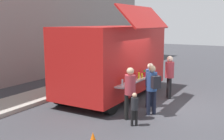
# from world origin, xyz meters

# --- Properties ---
(ground_plane) EXTENTS (60.00, 60.00, 0.00)m
(ground_plane) POSITION_xyz_m (0.00, 0.00, 0.00)
(ground_plane) COLOR #38383D
(food_truck_main) EXTENTS (5.63, 3.30, 3.77)m
(food_truck_main) POSITION_xyz_m (0.28, 2.38, 1.63)
(food_truck_main) COLOR red
(food_truck_main) RESTS_ON ground
(trash_bin) EXTENTS (0.60, 0.60, 0.89)m
(trash_bin) POSITION_xyz_m (4.07, 4.70, 0.45)
(trash_bin) COLOR #2B5C39
(trash_bin) RESTS_ON ground
(customer_front_ordering) EXTENTS (0.34, 0.34, 1.66)m
(customer_front_ordering) POSITION_xyz_m (-0.36, 0.45, 0.99)
(customer_front_ordering) COLOR #1F2539
(customer_front_ordering) RESTS_ON ground
(customer_mid_with_backpack) EXTENTS (0.51, 0.55, 1.72)m
(customer_mid_with_backpack) POSITION_xyz_m (-1.18, 0.03, 1.05)
(customer_mid_with_backpack) COLOR #1D2235
(customer_mid_with_backpack) RESTS_ON ground
(customer_rear_waiting) EXTENTS (0.35, 0.35, 1.73)m
(customer_rear_waiting) POSITION_xyz_m (-1.99, 0.46, 1.03)
(customer_rear_waiting) COLOR black
(customer_rear_waiting) RESTS_ON ground
(customer_extra_browsing) EXTENTS (0.36, 0.36, 1.79)m
(customer_extra_browsing) POSITION_xyz_m (1.18, 0.22, 1.07)
(customer_extra_browsing) COLOR black
(customer_extra_browsing) RESTS_ON ground
(child_near_queue) EXTENTS (0.21, 0.21, 1.05)m
(child_near_queue) POSITION_xyz_m (-2.42, 0.10, 0.63)
(child_near_queue) COLOR black
(child_near_queue) RESTS_ON ground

